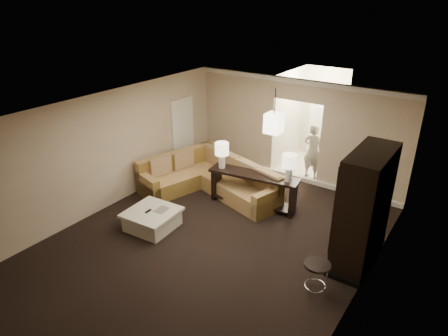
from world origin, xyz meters
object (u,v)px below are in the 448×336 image
Objects in this scene: console_table at (253,187)px; armoire at (363,211)px; coffee_table at (152,219)px; sectional_sofa at (210,179)px; person at (313,148)px; drink_table at (317,271)px.

armoire is (2.79, -0.73, 0.60)m from console_table.
coffee_table is 0.50× the size of console_table.
sectional_sofa is 1.59× the size of console_table.
person is at bearing 126.87° from armoire.
console_table is at bearing 16.81° from sectional_sofa.
drink_table is at bearing -103.88° from armoire.
person is (0.52, 2.30, 0.37)m from console_table.
sectional_sofa is 1.30m from console_table.
armoire is at bearing 133.37° from person.
person is at bearing 68.11° from sectional_sofa.
armoire is 1.31× the size of person.
armoire is 1.48m from drink_table.
drink_table reaches higher than coffee_table.
sectional_sofa is at bearing 89.26° from coffee_table.
armoire is at bearing -23.43° from console_table.
sectional_sofa is 4.26m from drink_table.
person is at bearing 67.55° from coffee_table.
coffee_table is at bearing -177.70° from drink_table.
armoire reaches higher than sectional_sofa.
coffee_table is at bearing -130.32° from console_table.
person is at bearing 114.53° from drink_table.
coffee_table is 0.48× the size of armoire.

